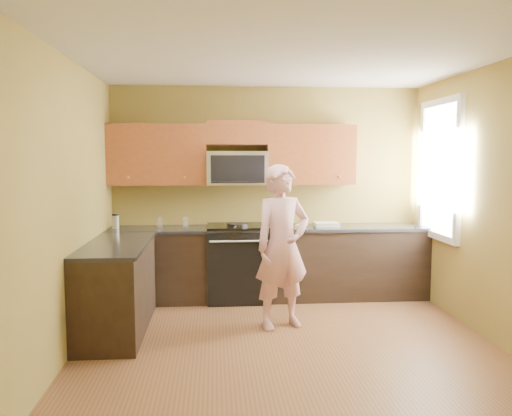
{
  "coord_description": "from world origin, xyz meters",
  "views": [
    {
      "loc": [
        -0.69,
        -4.76,
        1.81
      ],
      "look_at": [
        -0.2,
        1.3,
        1.2
      ],
      "focal_mm": 36.49,
      "sensor_mm": 36.0,
      "label": 1
    }
  ],
  "objects": [
    {
      "name": "countertop_left",
      "position": [
        -1.69,
        0.6,
        0.9
      ],
      "size": [
        0.62,
        1.6,
        0.04
      ],
      "primitive_type": "cube",
      "color": "black",
      "rests_on": "cabinet_left_run"
    },
    {
      "name": "cabinet_back_run",
      "position": [
        0.0,
        1.7,
        0.44
      ],
      "size": [
        4.0,
        0.6,
        0.88
      ],
      "primitive_type": "cube",
      "color": "black",
      "rests_on": "floor"
    },
    {
      "name": "glass_a",
      "position": [
        -1.06,
        1.83,
        0.98
      ],
      "size": [
        0.09,
        0.09,
        0.12
      ],
      "primitive_type": "cylinder",
      "rotation": [
        0.0,
        0.0,
        -0.26
      ],
      "color": "silver",
      "rests_on": "countertop_back"
    },
    {
      "name": "wall_left",
      "position": [
        -2.0,
        0.0,
        1.35
      ],
      "size": [
        0.0,
        4.0,
        4.0
      ],
      "primitive_type": "plane",
      "rotation": [
        1.57,
        0.0,
        1.57
      ],
      "color": "olive",
      "rests_on": "ground"
    },
    {
      "name": "upper_cab_over_mw",
      "position": [
        -0.4,
        1.83,
        2.1
      ],
      "size": [
        0.76,
        0.33,
        0.3
      ],
      "primitive_type": "cube",
      "color": "brown",
      "rests_on": "wall_back"
    },
    {
      "name": "window",
      "position": [
        1.98,
        1.2,
        1.65
      ],
      "size": [
        0.06,
        1.06,
        1.66
      ],
      "primitive_type": null,
      "color": "white",
      "rests_on": "wall_right"
    },
    {
      "name": "butter_tub",
      "position": [
        0.2,
        1.67,
        0.92
      ],
      "size": [
        0.17,
        0.17,
        0.1
      ],
      "primitive_type": null,
      "rotation": [
        0.0,
        0.0,
        0.31
      ],
      "color": "yellow",
      "rests_on": "countertop_back"
    },
    {
      "name": "countertop_back",
      "position": [
        0.0,
        1.69,
        0.9
      ],
      "size": [
        4.0,
        0.62,
        0.04
      ],
      "primitive_type": "cube",
      "color": "black",
      "rests_on": "cabinet_back_run"
    },
    {
      "name": "travel_mug",
      "position": [
        -1.9,
        1.69,
        0.92
      ],
      "size": [
        0.09,
        0.09,
        0.18
      ],
      "primitive_type": null,
      "rotation": [
        0.0,
        0.0,
        0.01
      ],
      "color": "silver",
      "rests_on": "countertop_back"
    },
    {
      "name": "woman",
      "position": [
        0.02,
        0.59,
        0.86
      ],
      "size": [
        0.74,
        0.62,
        1.72
      ],
      "primitive_type": "imported",
      "rotation": [
        0.0,
        0.0,
        0.38
      ],
      "color": "#DD6E7D",
      "rests_on": "floor"
    },
    {
      "name": "upper_cab_right",
      "position": [
        0.54,
        1.83,
        1.45
      ],
      "size": [
        1.12,
        0.33,
        0.75
      ],
      "primitive_type": null,
      "color": "brown",
      "rests_on": "wall_back"
    },
    {
      "name": "wall_right",
      "position": [
        2.0,
        0.0,
        1.35
      ],
      "size": [
        0.0,
        4.0,
        4.0
      ],
      "primitive_type": "plane",
      "rotation": [
        1.57,
        0.0,
        -1.57
      ],
      "color": "olive",
      "rests_on": "ground"
    },
    {
      "name": "wall_front",
      "position": [
        0.0,
        -2.0,
        1.35
      ],
      "size": [
        4.0,
        0.0,
        4.0
      ],
      "primitive_type": "plane",
      "rotation": [
        -1.57,
        0.0,
        0.0
      ],
      "color": "olive",
      "rests_on": "ground"
    },
    {
      "name": "dish_towel",
      "position": [
        0.73,
        1.69,
        0.95
      ],
      "size": [
        0.3,
        0.24,
        0.05
      ],
      "primitive_type": "cube",
      "rotation": [
        0.0,
        0.0,
        -0.01
      ],
      "color": "silver",
      "rests_on": "countertop_back"
    },
    {
      "name": "cabinet_left_run",
      "position": [
        -1.7,
        0.6,
        0.44
      ],
      "size": [
        0.6,
        1.6,
        0.88
      ],
      "primitive_type": "cube",
      "color": "black",
      "rests_on": "floor"
    },
    {
      "name": "microwave",
      "position": [
        -0.4,
        1.8,
        1.45
      ],
      "size": [
        0.76,
        0.4,
        0.42
      ],
      "primitive_type": null,
      "color": "silver",
      "rests_on": "wall_back"
    },
    {
      "name": "toast_slice",
      "position": [
        0.33,
        1.48,
        0.93
      ],
      "size": [
        0.12,
        0.12,
        0.01
      ],
      "primitive_type": "cube",
      "rotation": [
        0.0,
        0.0,
        0.06
      ],
      "color": "#B27F47",
      "rests_on": "countertop_back"
    },
    {
      "name": "floor",
      "position": [
        0.0,
        0.0,
        0.0
      ],
      "size": [
        4.0,
        4.0,
        0.0
      ],
      "primitive_type": "plane",
      "color": "brown",
      "rests_on": "ground"
    },
    {
      "name": "wall_back",
      "position": [
        0.0,
        2.0,
        1.35
      ],
      "size": [
        4.0,
        0.0,
        4.0
      ],
      "primitive_type": "plane",
      "rotation": [
        1.57,
        0.0,
        0.0
      ],
      "color": "olive",
      "rests_on": "ground"
    },
    {
      "name": "napkin_a",
      "position": [
        0.35,
        1.52,
        0.95
      ],
      "size": [
        0.12,
        0.13,
        0.06
      ],
      "primitive_type": "ellipsoid",
      "rotation": [
        0.0,
        0.0,
        -0.07
      ],
      "color": "silver",
      "rests_on": "countertop_back"
    },
    {
      "name": "stove",
      "position": [
        -0.4,
        1.68,
        0.47
      ],
      "size": [
        0.76,
        0.65,
        0.95
      ],
      "primitive_type": null,
      "color": "black",
      "rests_on": "floor"
    },
    {
      "name": "napkin_b",
      "position": [
        0.43,
        1.67,
        0.95
      ],
      "size": [
        0.15,
        0.16,
        0.07
      ],
      "primitive_type": "ellipsoid",
      "rotation": [
        0.0,
        0.0,
        -0.24
      ],
      "color": "silver",
      "rests_on": "countertop_back"
    },
    {
      "name": "ceiling",
      "position": [
        0.0,
        0.0,
        2.7
      ],
      "size": [
        4.0,
        4.0,
        0.0
      ],
      "primitive_type": "plane",
      "rotation": [
        3.14,
        0.0,
        0.0
      ],
      "color": "white",
      "rests_on": "ground"
    },
    {
      "name": "upper_cab_left",
      "position": [
        -1.39,
        1.83,
        1.45
      ],
      "size": [
        1.22,
        0.33,
        0.75
      ],
      "primitive_type": null,
      "color": "brown",
      "rests_on": "wall_back"
    },
    {
      "name": "glass_b",
      "position": [
        -1.38,
        1.83,
        0.98
      ],
      "size": [
        0.08,
        0.08,
        0.12
      ],
      "primitive_type": "cylinder",
      "rotation": [
        0.0,
        0.0,
        0.21
      ],
      "color": "silver",
      "rests_on": "countertop_back"
    },
    {
      "name": "frying_pan",
      "position": [
        -0.41,
        1.42,
        0.95
      ],
      "size": [
        0.34,
        0.49,
        0.06
      ],
      "primitive_type": null,
      "rotation": [
        0.0,
        0.0,
        -0.21
      ],
      "color": "black",
      "rests_on": "stove"
    }
  ]
}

